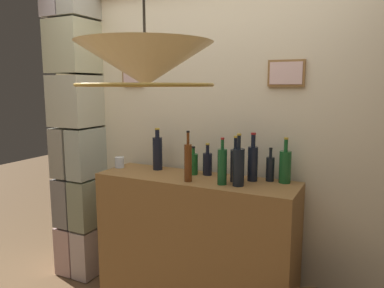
# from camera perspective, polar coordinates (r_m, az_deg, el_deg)

# --- Properties ---
(panelled_rear_partition) EXTENTS (3.12, 0.15, 2.72)m
(panelled_rear_partition) POSITION_cam_1_polar(r_m,az_deg,el_deg) (2.82, 3.09, 3.83)
(panelled_rear_partition) COLOR beige
(panelled_rear_partition) RESTS_ON ground
(stone_pillar) EXTENTS (0.37, 0.39, 2.65)m
(stone_pillar) POSITION_cam_1_polar(r_m,az_deg,el_deg) (3.34, -17.11, 2.73)
(stone_pillar) COLOR #CDA6A2
(stone_pillar) RESTS_ON ground
(bar_shelf_unit) EXTENTS (1.45, 0.43, 1.04)m
(bar_shelf_unit) POSITION_cam_1_polar(r_m,az_deg,el_deg) (2.80, 0.47, -15.59)
(bar_shelf_unit) COLOR olive
(bar_shelf_unit) RESTS_ON ground
(liquor_bottle_rye) EXTENTS (0.07, 0.07, 0.33)m
(liquor_bottle_rye) POSITION_cam_1_polar(r_m,az_deg,el_deg) (2.86, -5.36, -1.30)
(liquor_bottle_rye) COLOR black
(liquor_bottle_rye) RESTS_ON bar_shelf_unit
(liquor_bottle_whiskey) EXTENTS (0.07, 0.07, 0.21)m
(liquor_bottle_whiskey) POSITION_cam_1_polar(r_m,az_deg,el_deg) (2.70, 0.17, -3.02)
(liquor_bottle_whiskey) COLOR #1C5922
(liquor_bottle_whiskey) RESTS_ON bar_shelf_unit
(liquor_bottle_gin) EXTENTS (0.08, 0.08, 0.34)m
(liquor_bottle_gin) POSITION_cam_1_polar(r_m,az_deg,el_deg) (2.41, 7.22, -3.45)
(liquor_bottle_gin) COLOR black
(liquor_bottle_gin) RESTS_ON bar_shelf_unit
(liquor_bottle_vodka) EXTENTS (0.06, 0.06, 0.23)m
(liquor_bottle_vodka) POSITION_cam_1_polar(r_m,az_deg,el_deg) (2.57, 12.01, -3.72)
(liquor_bottle_vodka) COLOR black
(liquor_bottle_vodka) RESTS_ON bar_shelf_unit
(liquor_bottle_rum) EXTENTS (0.07, 0.07, 0.31)m
(liquor_bottle_rum) POSITION_cam_1_polar(r_m,az_deg,el_deg) (2.51, 6.76, -3.14)
(liquor_bottle_rum) COLOR black
(liquor_bottle_rum) RESTS_ON bar_shelf_unit
(liquor_bottle_port) EXTENTS (0.07, 0.07, 0.24)m
(liquor_bottle_port) POSITION_cam_1_polar(r_m,az_deg,el_deg) (2.69, 2.41, -2.98)
(liquor_bottle_port) COLOR black
(liquor_bottle_port) RESTS_ON bar_shelf_unit
(liquor_bottle_vermouth) EXTENTS (0.05, 0.05, 0.35)m
(liquor_bottle_vermouth) POSITION_cam_1_polar(r_m,az_deg,el_deg) (2.50, -0.55, -2.78)
(liquor_bottle_vermouth) COLOR brown
(liquor_bottle_vermouth) RESTS_ON bar_shelf_unit
(liquor_bottle_mezcal) EXTENTS (0.07, 0.07, 0.33)m
(liquor_bottle_mezcal) POSITION_cam_1_polar(r_m,az_deg,el_deg) (2.55, 9.39, -2.79)
(liquor_bottle_mezcal) COLOR black
(liquor_bottle_mezcal) RESTS_ON bar_shelf_unit
(liquor_bottle_scotch) EXTENTS (0.08, 0.08, 0.31)m
(liquor_bottle_scotch) POSITION_cam_1_polar(r_m,az_deg,el_deg) (2.54, 14.23, -3.34)
(liquor_bottle_scotch) COLOR #1A5524
(liquor_bottle_scotch) RESTS_ON bar_shelf_unit
(liquor_bottle_amaro) EXTENTS (0.06, 0.06, 0.31)m
(liquor_bottle_amaro) POSITION_cam_1_polar(r_m,az_deg,el_deg) (2.43, 4.70, -3.43)
(liquor_bottle_amaro) COLOR #175026
(liquor_bottle_amaro) RESTS_ON bar_shelf_unit
(glass_tumbler_rocks) EXTENTS (0.07, 0.07, 0.08)m
(glass_tumbler_rocks) POSITION_cam_1_polar(r_m,az_deg,el_deg) (2.99, -11.17, -2.80)
(glass_tumbler_rocks) COLOR silver
(glass_tumbler_rocks) RESTS_ON bar_shelf_unit
(pendant_lamp) EXTENTS (0.61, 0.61, 0.53)m
(pendant_lamp) POSITION_cam_1_polar(r_m,az_deg,el_deg) (1.67, -7.29, 11.90)
(pendant_lamp) COLOR beige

